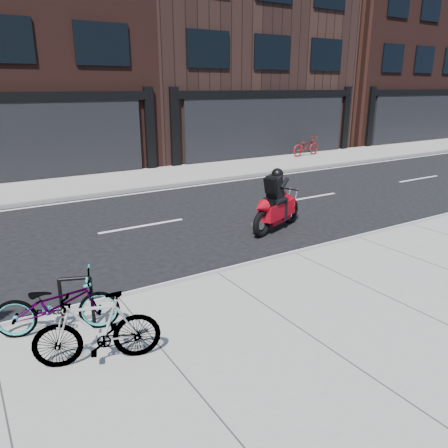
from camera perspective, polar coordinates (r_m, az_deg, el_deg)
ground at (r=10.28m, az=-6.54°, el=-3.19°), size 120.00×120.00×0.00m
sidewalk_near at (r=6.55m, az=13.42°, el=-15.91°), size 60.00×6.00×0.13m
sidewalk_far at (r=17.34m, az=-17.68°, el=4.89°), size 60.00×3.50×0.13m
building_mideast at (r=27.27m, az=-0.67°, el=23.09°), size 12.00×10.00×12.50m
building_east at (r=35.01m, az=17.71°, el=21.52°), size 10.00×10.00×13.00m
bike_rack at (r=6.94m, az=-18.71°, el=-9.13°), size 0.47×0.21×0.83m
bicycle_front at (r=6.91m, az=-20.96°, el=-9.72°), size 1.87×1.14×0.93m
bicycle_rear at (r=6.04m, az=-16.25°, el=-13.01°), size 1.70×0.93×0.98m
motorcycle at (r=11.54m, az=7.19°, el=2.60°), size 2.11×1.08×1.65m
bicycle_far at (r=23.56m, az=10.66°, el=9.97°), size 1.98×0.91×1.00m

